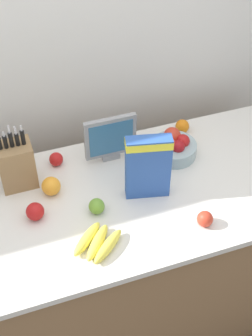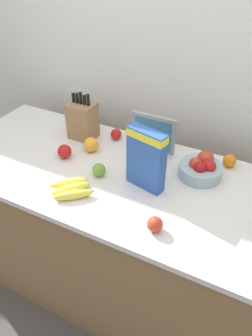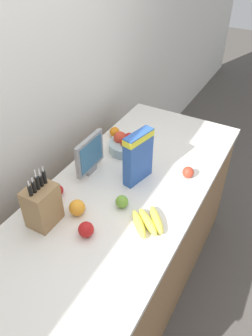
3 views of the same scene
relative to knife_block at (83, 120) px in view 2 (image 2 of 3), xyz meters
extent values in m
plane|color=#514C47|center=(0.36, -0.23, -1.02)|extent=(14.00, 14.00, 0.00)
cube|color=silver|center=(0.36, 0.39, 0.28)|extent=(9.00, 0.06, 2.60)
cube|color=olive|center=(0.36, -0.23, -0.58)|extent=(1.93, 0.78, 0.88)
cube|color=silver|center=(0.36, -0.23, -0.13)|extent=(1.96, 0.81, 0.03)
cube|color=#937047|center=(0.00, 0.00, 0.00)|extent=(0.15, 0.12, 0.21)
cylinder|color=black|center=(-0.05, 0.00, 0.13)|extent=(0.02, 0.02, 0.05)
cube|color=silver|center=(-0.05, 0.00, 0.17)|extent=(0.01, 0.00, 0.03)
cylinder|color=black|center=(-0.02, 0.00, 0.13)|extent=(0.02, 0.02, 0.06)
cube|color=silver|center=(-0.02, 0.00, 0.17)|extent=(0.01, 0.00, 0.03)
cylinder|color=black|center=(0.00, 0.00, 0.14)|extent=(0.02, 0.02, 0.07)
cube|color=silver|center=(0.00, 0.00, 0.19)|extent=(0.01, 0.00, 0.04)
cylinder|color=black|center=(0.02, 0.00, 0.13)|extent=(0.02, 0.02, 0.06)
cube|color=silver|center=(0.02, 0.00, 0.18)|extent=(0.01, 0.00, 0.04)
cylinder|color=black|center=(0.05, 0.00, 0.14)|extent=(0.02, 0.02, 0.07)
cube|color=silver|center=(0.05, 0.00, 0.18)|extent=(0.01, 0.00, 0.03)
cube|color=gray|center=(0.43, 0.02, -0.10)|extent=(0.08, 0.03, 0.03)
cube|color=gray|center=(0.43, 0.02, 0.02)|extent=(0.24, 0.02, 0.20)
cube|color=#33668C|center=(0.43, 0.01, 0.02)|extent=(0.21, 0.00, 0.17)
cube|color=#2D56A8|center=(0.51, -0.25, 0.04)|extent=(0.20, 0.10, 0.31)
cube|color=yellow|center=(0.51, -0.25, 0.17)|extent=(0.20, 0.10, 0.04)
cylinder|color=#99B2B7|center=(0.72, -0.05, -0.08)|extent=(0.21, 0.21, 0.06)
sphere|color=red|center=(0.76, -0.05, -0.04)|extent=(0.06, 0.06, 0.06)
sphere|color=red|center=(0.73, -0.01, -0.03)|extent=(0.08, 0.08, 0.08)
sphere|color=red|center=(0.70, -0.06, -0.04)|extent=(0.06, 0.06, 0.06)
sphere|color=#A31419|center=(0.73, -0.08, -0.04)|extent=(0.06, 0.06, 0.06)
ellipsoid|color=yellow|center=(0.19, -0.42, -0.09)|extent=(0.17, 0.16, 0.04)
ellipsoid|color=yellow|center=(0.22, -0.45, -0.09)|extent=(0.15, 0.17, 0.04)
ellipsoid|color=yellow|center=(0.26, -0.48, -0.09)|extent=(0.17, 0.15, 0.04)
sphere|color=red|center=(0.18, 0.07, -0.08)|extent=(0.06, 0.06, 0.06)
sphere|color=red|center=(0.03, -0.22, -0.07)|extent=(0.08, 0.08, 0.08)
sphere|color=#6B9E33|center=(0.27, -0.28, -0.08)|extent=(0.07, 0.07, 0.07)
sphere|color=red|center=(0.67, -0.49, -0.08)|extent=(0.07, 0.07, 0.07)
sphere|color=orange|center=(0.83, 0.10, -0.08)|extent=(0.07, 0.07, 0.07)
sphere|color=orange|center=(0.12, -0.11, -0.07)|extent=(0.08, 0.08, 0.08)
camera|label=1|loc=(-0.05, -1.56, 1.36)|focal=50.00mm
camera|label=2|loc=(0.99, -1.37, 0.90)|focal=35.00mm
camera|label=3|loc=(-0.78, -0.89, 1.10)|focal=35.00mm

